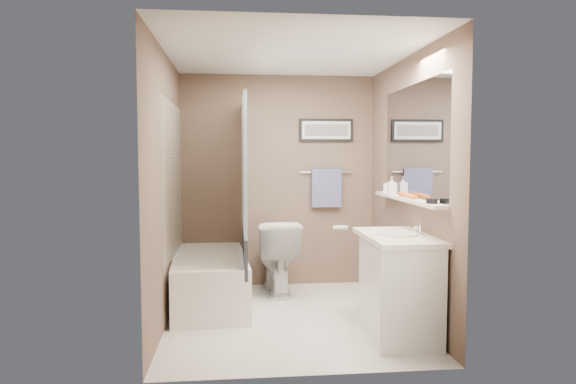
{
  "coord_description": "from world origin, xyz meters",
  "views": [
    {
      "loc": [
        -0.49,
        -4.59,
        1.48
      ],
      "look_at": [
        0.0,
        0.15,
        1.15
      ],
      "focal_mm": 32.0,
      "sensor_mm": 36.0,
      "label": 1
    }
  ],
  "objects": [
    {
      "name": "art_mat",
      "position": [
        0.55,
        1.22,
        1.78
      ],
      "size": [
        0.56,
        0.0,
        0.2
      ],
      "primitive_type": "cube",
      "color": "white",
      "rests_on": "art_frame"
    },
    {
      "name": "hair_brush_back",
      "position": [
        1.04,
        -0.1,
        1.14
      ],
      "size": [
        0.05,
        0.22,
        0.04
      ],
      "primitive_type": "cylinder",
      "rotation": [
        1.57,
        0.0,
        0.04
      ],
      "color": "#CB421C",
      "rests_on": "shelf"
    },
    {
      "name": "wall_right",
      "position": [
        1.08,
        0.0,
        1.2
      ],
      "size": [
        0.04,
        2.5,
        2.4
      ],
      "primitive_type": "cube",
      "color": "brown",
      "rests_on": "ground"
    },
    {
      "name": "wall_back",
      "position": [
        0.0,
        1.23,
        1.2
      ],
      "size": [
        2.2,
        0.04,
        2.4
      ],
      "primitive_type": "cube",
      "color": "brown",
      "rests_on": "ground"
    },
    {
      "name": "curtain_lower",
      "position": [
        -0.4,
        0.5,
        0.58
      ],
      "size": [
        0.03,
        1.45,
        0.36
      ],
      "primitive_type": "cube",
      "color": "#222F40",
      "rests_on": "curtain_rod"
    },
    {
      "name": "ceiling",
      "position": [
        0.0,
        0.0,
        2.38
      ],
      "size": [
        2.2,
        2.5,
        0.04
      ],
      "primitive_type": "cube",
      "color": "white",
      "rests_on": "wall_back"
    },
    {
      "name": "art_image",
      "position": [
        0.55,
        1.22,
        1.78
      ],
      "size": [
        0.5,
        0.0,
        0.13
      ],
      "primitive_type": "cube",
      "color": "#595959",
      "rests_on": "art_mat"
    },
    {
      "name": "shelf",
      "position": [
        1.04,
        -0.15,
        1.1
      ],
      "size": [
        0.12,
        1.6,
        0.03
      ],
      "primitive_type": "cube",
      "color": "silver",
      "rests_on": "wall_right"
    },
    {
      "name": "towel_bar",
      "position": [
        0.55,
        1.22,
        1.3
      ],
      "size": [
        0.6,
        0.02,
        0.02
      ],
      "primitive_type": "cylinder",
      "rotation": [
        0.0,
        1.57,
        0.0
      ],
      "color": "silver",
      "rests_on": "wall_back"
    },
    {
      "name": "door",
      "position": [
        0.55,
        -1.24,
        1.0
      ],
      "size": [
        0.8,
        0.02,
        2.0
      ],
      "primitive_type": "cube",
      "color": "silver",
      "rests_on": "wall_front"
    },
    {
      "name": "vanity",
      "position": [
        0.85,
        -0.53,
        0.4
      ],
      "size": [
        0.56,
        0.93,
        0.8
      ],
      "primitive_type": "cube",
      "rotation": [
        0.0,
        0.0,
        -0.06
      ],
      "color": "white",
      "rests_on": "ground"
    },
    {
      "name": "mirror",
      "position": [
        1.09,
        -0.15,
        1.62
      ],
      "size": [
        0.02,
        1.6,
        1.0
      ],
      "primitive_type": "cube",
      "color": "silver",
      "rests_on": "wall_right"
    },
    {
      "name": "toilet",
      "position": [
        -0.05,
        0.9,
        0.4
      ],
      "size": [
        0.48,
        0.8,
        0.8
      ],
      "primitive_type": "imported",
      "rotation": [
        0.0,
        0.0,
        3.19
      ],
      "color": "white",
      "rests_on": "ground"
    },
    {
      "name": "pink_comb",
      "position": [
        1.04,
        0.04,
        1.12
      ],
      "size": [
        0.05,
        0.16,
        0.01
      ],
      "primitive_type": "cube",
      "rotation": [
        0.0,
        0.0,
        0.13
      ],
      "color": "#FF9BC5",
      "rests_on": "shelf"
    },
    {
      "name": "faucet_spout",
      "position": [
        1.03,
        -0.53,
        0.89
      ],
      "size": [
        0.02,
        0.02,
        0.1
      ],
      "primitive_type": "cylinder",
      "color": "silver",
      "rests_on": "countertop"
    },
    {
      "name": "hair_brush_front",
      "position": [
        1.04,
        -0.28,
        1.14
      ],
      "size": [
        0.04,
        0.22,
        0.04
      ],
      "primitive_type": "cylinder",
      "rotation": [
        1.57,
        0.0,
        -0.02
      ],
      "color": "orange",
      "rests_on": "shelf"
    },
    {
      "name": "ground",
      "position": [
        0.0,
        0.0,
        0.0
      ],
      "size": [
        2.5,
        2.5,
        0.0
      ],
      "primitive_type": "plane",
      "color": "silver",
      "rests_on": "ground"
    },
    {
      "name": "candle_bowl_near",
      "position": [
        1.04,
        -0.75,
        1.14
      ],
      "size": [
        0.09,
        0.09,
        0.04
      ],
      "primitive_type": "cylinder",
      "color": "black",
      "rests_on": "shelf"
    },
    {
      "name": "faucet_knob",
      "position": [
        1.03,
        -0.43,
        0.87
      ],
      "size": [
        0.05,
        0.05,
        0.05
      ],
      "primitive_type": "sphere",
      "color": "white",
      "rests_on": "countertop"
    },
    {
      "name": "tub_rim",
      "position": [
        -0.75,
        0.51,
        0.5
      ],
      "size": [
        0.56,
        1.36,
        0.02
      ],
      "primitive_type": "cube",
      "color": "silver",
      "rests_on": "bathtub"
    },
    {
      "name": "wall_front",
      "position": [
        0.0,
        -1.23,
        1.2
      ],
      "size": [
        2.2,
        0.04,
        2.4
      ],
      "primitive_type": "cube",
      "color": "brown",
      "rests_on": "ground"
    },
    {
      "name": "towel",
      "position": [
        0.55,
        1.2,
        1.12
      ],
      "size": [
        0.34,
        0.05,
        0.44
      ],
      "primitive_type": "cube",
      "color": "#8286BD",
      "rests_on": "towel_bar"
    },
    {
      "name": "curtain_upper",
      "position": [
        -0.4,
        0.5,
        1.4
      ],
      "size": [
        0.03,
        1.45,
        1.28
      ],
      "primitive_type": "cube",
      "color": "white",
      "rests_on": "curtain_rod"
    },
    {
      "name": "sink_basin",
      "position": [
        0.83,
        -0.53,
        0.85
      ],
      "size": [
        0.34,
        0.34,
        0.01
      ],
      "primitive_type": "cylinder",
      "color": "silver",
      "rests_on": "countertop"
    },
    {
      "name": "glass_jar",
      "position": [
        1.04,
        0.43,
        1.17
      ],
      "size": [
        0.08,
        0.08,
        0.1
      ],
      "primitive_type": "cylinder",
      "color": "silver",
      "rests_on": "shelf"
    },
    {
      "name": "door_handle",
      "position": [
        0.22,
        -1.19,
        1.0
      ],
      "size": [
        0.1,
        0.02,
        0.02
      ],
      "primitive_type": "cylinder",
      "rotation": [
        0.0,
        1.57,
        0.0
      ],
      "color": "silver",
      "rests_on": "door"
    },
    {
      "name": "bathtub",
      "position": [
        -0.75,
        0.51,
        0.25
      ],
      "size": [
        0.8,
        1.54,
        0.5
      ],
      "primitive_type": "cube",
      "rotation": [
        0.0,
        0.0,
        0.07
      ],
      "color": "white",
      "rests_on": "ground"
    },
    {
      "name": "countertop",
      "position": [
        0.84,
        -0.53,
        0.82
      ],
      "size": [
        0.54,
        0.96,
        0.04
      ],
      "primitive_type": "cube",
      "color": "silver",
      "rests_on": "vanity"
    },
    {
      "name": "art_frame",
      "position": [
        0.55,
        1.23,
        1.78
      ],
      "size": [
        0.62,
        0.02,
        0.26
      ],
      "primitive_type": "cube",
      "color": "black",
      "rests_on": "wall_back"
    },
    {
      "name": "tile_surround",
      "position": [
        -1.09,
        0.5,
        1.0
      ],
      "size": [
        0.02,
        1.55,
        2.0
      ],
      "primitive_type": "cube",
      "color": "tan",
      "rests_on": "wall_left"
    },
    {
      "name": "curtain_rod",
      "position": [
        -0.4,
        0.5,
        2.05
      ],
      "size": [
        0.02,
        1.55,
        0.02
      ],
      "primitive_type": "cylinder",
      "rotation": [
        1.57,
        0.0,
        0.0
      ],
      "color": "silver",
      "rests_on": "wall_left"
    },
    {
      "name": "soap_bottle",
      "position": [
        1.04,
        0.28,
        1.2
      ],
      "size": [
        0.08,
        0.08,
        0.17
      ],
      "primitive_type": "imported",
      "rotation": [
        0.0,
        0.0,
        -0.07
      ],
      "color": "#999999",
      "rests_on": "shelf"
    },
    {
      "name": "wall_left",
      "position": [
        -1.08,
        0.0,
        1.2
      ],
      "size": [
        0.04,
        2.5,
        2.4
      ],
      "primitive_type": "cube",
      "color": "brown",
      "rests_on": "ground"
    }
  ]
}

